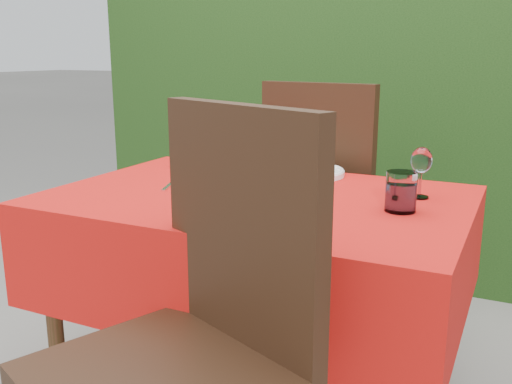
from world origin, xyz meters
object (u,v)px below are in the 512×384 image
at_px(water_glass, 401,194).
at_px(steel_ramekin, 181,164).
at_px(chair_near, 199,323).
at_px(pasta_plate, 308,168).
at_px(fork, 169,186).
at_px(wine_glass, 421,162).
at_px(chair_far, 329,192).
at_px(pizza_plate, 254,190).

height_order(water_glass, steel_ramekin, water_glass).
height_order(chair_near, steel_ramekin, chair_near).
bearing_deg(pasta_plate, fork, -133.05).
bearing_deg(steel_ramekin, wine_glass, -5.95).
bearing_deg(water_glass, steel_ramekin, 163.08).
bearing_deg(steel_ramekin, pasta_plate, 8.06).
bearing_deg(chair_far, pizza_plate, 98.36).
bearing_deg(pizza_plate, pasta_plate, 86.73).
xyz_separation_m(wine_glass, fork, (-0.76, -0.20, -0.11)).
bearing_deg(steel_ramekin, chair_far, 41.05).
xyz_separation_m(chair_far, fork, (-0.31, -0.70, 0.14)).
relative_size(chair_far, pizza_plate, 3.28).
bearing_deg(water_glass, chair_far, 122.53).
xyz_separation_m(pasta_plate, wine_glass, (0.42, -0.16, 0.08)).
bearing_deg(chair_far, water_glass, 130.39).
relative_size(chair_far, pasta_plate, 4.06).
xyz_separation_m(pizza_plate, steel_ramekin, (-0.47, 0.32, -0.01)).
relative_size(pizza_plate, water_glass, 2.91).
xyz_separation_m(pasta_plate, water_glass, (0.40, -0.34, 0.02)).
height_order(water_glass, wine_glass, wine_glass).
bearing_deg(wine_glass, pizza_plate, -152.58).
height_order(wine_glass, fork, wine_glass).
xyz_separation_m(chair_far, steel_ramekin, (-0.46, -0.40, 0.15)).
relative_size(wine_glass, fork, 0.86).
height_order(wine_glass, steel_ramekin, wine_glass).
xyz_separation_m(water_glass, fork, (-0.74, -0.03, -0.05)).
relative_size(pizza_plate, steel_ramekin, 4.58).
bearing_deg(fork, steel_ramekin, 97.21).
bearing_deg(fork, water_glass, -16.83).
distance_m(chair_near, water_glass, 0.68).
xyz_separation_m(pizza_plate, fork, (-0.32, 0.03, -0.03)).
xyz_separation_m(pizza_plate, wine_glass, (0.44, 0.23, 0.08)).
distance_m(chair_far, water_glass, 0.82).
bearing_deg(chair_near, steel_ramekin, 147.67).
height_order(pasta_plate, steel_ramekin, pasta_plate).
bearing_deg(pasta_plate, wine_glass, -21.38).
height_order(pizza_plate, water_glass, water_glass).
distance_m(chair_near, wine_glass, 0.85).
xyz_separation_m(chair_near, wine_glass, (0.31, 0.76, 0.24)).
relative_size(chair_far, wine_glass, 6.86).
height_order(chair_near, wine_glass, chair_near).
relative_size(chair_near, pizza_plate, 3.30).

